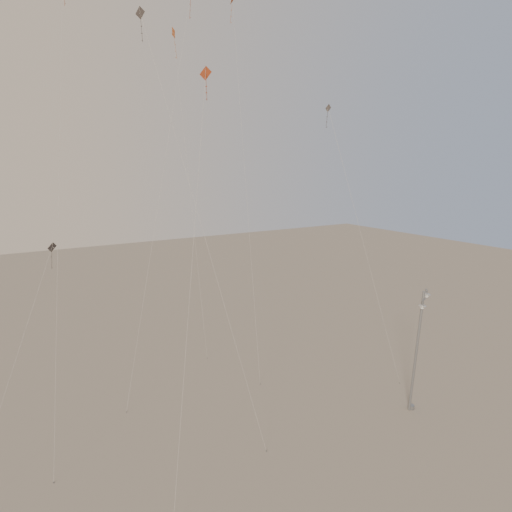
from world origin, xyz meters
TOP-DOWN VIEW (x-y plane):
  - ground at (0.00, 0.00)m, footprint 160.00×160.00m
  - street_lamp at (9.63, -0.94)m, footprint 1.53×0.95m
  - kite_0 at (-10.07, 14.73)m, footprint 5.16×12.49m
  - kite_1 at (-4.37, 9.84)m, footprint 3.22×12.43m
  - kite_2 at (5.29, 17.86)m, footprint 4.76×12.99m
  - kite_3 at (-5.12, 3.14)m, footprint 5.62×6.95m
  - kite_4 at (8.53, 5.76)m, footprint 4.55×5.56m
  - kite_5 at (-0.61, 17.28)m, footprint 0.81×4.33m
  - kite_6 at (-13.34, 11.36)m, footprint 6.18×9.26m
  - kite_7 at (-1.85, 14.32)m, footprint 9.16×6.43m

SIDE VIEW (x-z plane):
  - ground at x=0.00m, z-range 0.00..0.00m
  - street_lamp at x=9.63m, z-range 0.31..9.47m
  - kite_6 at x=-13.34m, z-range 3.23..15.59m
  - kite_4 at x=8.53m, z-range 5.04..27.33m
  - kite_3 at x=-5.12m, z-range 5.67..28.76m
  - kite_1 at x=-4.37m, z-range 6.93..35.34m
  - kite_5 at x=-0.61m, z-range 8.02..37.32m
  - kite_7 at x=-1.85m, z-range 8.87..40.70m
  - kite_0 at x=-10.07m, z-range 9.91..42.04m
  - kite_2 at x=5.29m, z-range 10.14..44.14m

